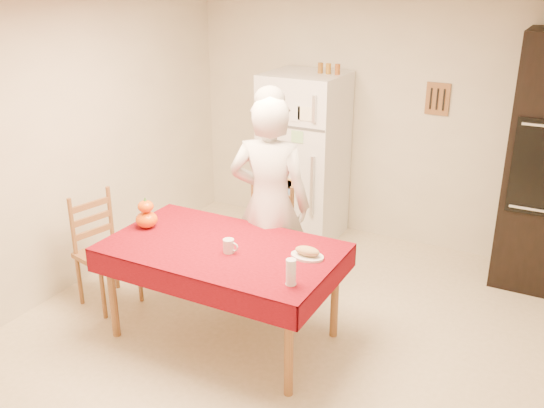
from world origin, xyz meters
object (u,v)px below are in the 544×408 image
Objects in this scene: coffee_mug at (229,246)px; wine_glass at (291,272)px; seated_woman at (270,205)px; refrigerator at (304,158)px; chair_far at (267,237)px; bread_plate at (307,256)px; pumpkin_lower at (147,220)px; dining_table at (222,255)px; chair_left at (102,246)px.

wine_glass reaches higher than coffee_mug.
coffee_mug is (0.02, -0.65, -0.08)m from seated_woman.
refrigerator is 1.79× the size of chair_far.
pumpkin_lower is at bearing -175.52° from bread_plate.
dining_table is (0.28, -1.99, -0.16)m from refrigerator.
refrigerator reaches higher than wine_glass.
refrigerator is 7.08× the size of bread_plate.
bread_plate is (1.80, 0.13, 0.26)m from chair_left.
coffee_mug is (0.14, -0.85, 0.30)m from chair_far.
refrigerator is at bearing 115.76° from bread_plate.
coffee_mug is at bearing -84.95° from chair_far.
seated_woman is at bearing 82.29° from dining_table.
refrigerator is at bearing 113.15° from wine_glass.
bread_plate is at bearing -64.24° from refrigerator.
refrigerator reaches higher than bread_plate.
chair_far is 1.05m from pumpkin_lower.
chair_left is at bearing -176.57° from pumpkin_lower.
pumpkin_lower is 1.42m from wine_glass.
refrigerator is 2.08m from bread_plate.
refrigerator reaches higher than chair_left.
coffee_mug is 0.63m from wine_glass.
dining_table is at bearing -168.81° from bread_plate.
chair_left is at bearing -149.51° from chair_far.
wine_glass reaches higher than bread_plate.
chair_left is at bearing -179.57° from dining_table.
chair_far is 0.45m from seated_woman.
seated_woman is 10.46× the size of pumpkin_lower.
bread_plate is at bearing -72.32° from chair_left.
chair_far reaches higher than coffee_mug.
pumpkin_lower reaches higher than coffee_mug.
wine_glass is 0.73× the size of bread_plate.
wine_glass is (1.39, -0.29, 0.02)m from pumpkin_lower.
chair_far is at bearing 93.50° from dining_table.
chair_left is at bearing 171.95° from wine_glass.
seated_woman is (1.26, 0.60, 0.38)m from chair_left.
chair_far is (-0.05, 0.78, -0.18)m from dining_table.
chair_left reaches higher than bread_plate.
chair_left is at bearing -114.20° from refrigerator.
bread_plate is (0.67, -0.66, 0.26)m from chair_far.
chair_left is 1.31m from coffee_mug.
wine_glass is (0.60, -0.21, 0.04)m from coffee_mug.
bread_plate is (0.90, -1.87, -0.08)m from refrigerator.
coffee_mug is (0.10, -0.06, 0.12)m from dining_table.
seated_woman is (0.08, 0.59, 0.20)m from dining_table.
chair_far reaches higher than dining_table.
pumpkin_lower is (0.48, 0.03, 0.32)m from chair_left.
seated_woman reaches higher than wine_glass.
wine_glass is (0.74, -1.06, 0.34)m from chair_far.
wine_glass is at bearing -80.40° from bread_plate.
dining_table is 9.98× the size of pumpkin_lower.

